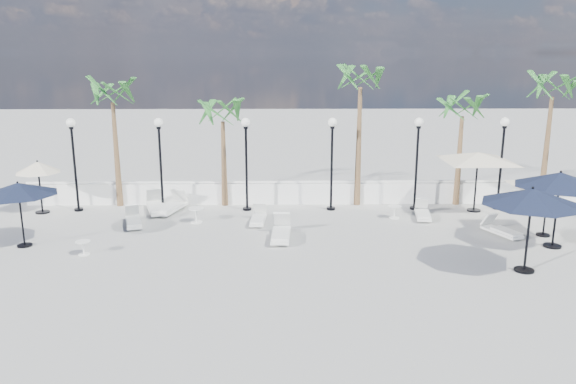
{
  "coord_description": "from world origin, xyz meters",
  "views": [
    {
      "loc": [
        -2.15,
        -16.07,
        6.37
      ],
      "look_at": [
        -1.84,
        3.54,
        1.5
      ],
      "focal_mm": 35.0,
      "sensor_mm": 36.0,
      "label": 1
    }
  ],
  "objects_px": {
    "lounger_4": "(281,232)",
    "parasol_cream_sq_a": "(478,153)",
    "parasol_navy_right": "(532,197)",
    "lounger_7": "(525,205)",
    "lounger_1": "(258,218)",
    "parasol_cream_small": "(38,168)",
    "lounger_6": "(501,230)",
    "lounger_0": "(133,220)",
    "parasol_navy_mid": "(560,180)",
    "lounger_2": "(171,206)",
    "lounger_3": "(157,206)",
    "parasol_navy_left": "(18,189)",
    "parasol_cream_sq_b": "(549,179)",
    "lounger_5": "(423,213)"
  },
  "relations": [
    {
      "from": "lounger_5",
      "to": "parasol_navy_right",
      "type": "height_order",
      "value": "parasol_navy_right"
    },
    {
      "from": "lounger_5",
      "to": "parasol_navy_left",
      "type": "relative_size",
      "value": 0.66
    },
    {
      "from": "lounger_2",
      "to": "lounger_3",
      "type": "xyz_separation_m",
      "value": [
        -0.58,
        0.0,
        0.01
      ]
    },
    {
      "from": "lounger_0",
      "to": "parasol_navy_left",
      "type": "xyz_separation_m",
      "value": [
        -3.11,
        -2.28,
        1.78
      ]
    },
    {
      "from": "lounger_3",
      "to": "lounger_6",
      "type": "relative_size",
      "value": 1.27
    },
    {
      "from": "lounger_0",
      "to": "lounger_2",
      "type": "distance_m",
      "value": 2.13
    },
    {
      "from": "lounger_1",
      "to": "lounger_7",
      "type": "distance_m",
      "value": 11.11
    },
    {
      "from": "parasol_navy_mid",
      "to": "parasol_cream_sq_a",
      "type": "distance_m",
      "value": 4.6
    },
    {
      "from": "lounger_1",
      "to": "lounger_0",
      "type": "bearing_deg",
      "value": -173.35
    },
    {
      "from": "lounger_2",
      "to": "lounger_1",
      "type": "bearing_deg",
      "value": -6.76
    },
    {
      "from": "lounger_1",
      "to": "parasol_cream_small",
      "type": "height_order",
      "value": "parasol_cream_small"
    },
    {
      "from": "lounger_2",
      "to": "lounger_6",
      "type": "distance_m",
      "value": 12.85
    },
    {
      "from": "lounger_0",
      "to": "parasol_cream_small",
      "type": "relative_size",
      "value": 0.8
    },
    {
      "from": "lounger_1",
      "to": "lounger_2",
      "type": "height_order",
      "value": "lounger_2"
    },
    {
      "from": "parasol_navy_mid",
      "to": "parasol_navy_right",
      "type": "bearing_deg",
      "value": -131.15
    },
    {
      "from": "lounger_6",
      "to": "lounger_0",
      "type": "bearing_deg",
      "value": 150.41
    },
    {
      "from": "parasol_cream_small",
      "to": "parasol_cream_sq_a",
      "type": "bearing_deg",
      "value": 0.0
    },
    {
      "from": "lounger_4",
      "to": "parasol_cream_sq_a",
      "type": "height_order",
      "value": "parasol_cream_sq_a"
    },
    {
      "from": "lounger_1",
      "to": "parasol_navy_left",
      "type": "relative_size",
      "value": 0.64
    },
    {
      "from": "lounger_6",
      "to": "parasol_cream_sq_a",
      "type": "xyz_separation_m",
      "value": [
        0.1,
        3.21,
        2.25
      ]
    },
    {
      "from": "lounger_1",
      "to": "parasol_navy_mid",
      "type": "xyz_separation_m",
      "value": [
        10.04,
        -2.88,
        2.11
      ]
    },
    {
      "from": "lounger_1",
      "to": "lounger_6",
      "type": "distance_m",
      "value": 8.93
    },
    {
      "from": "lounger_7",
      "to": "parasol_cream_sq_b",
      "type": "height_order",
      "value": "parasol_cream_sq_b"
    },
    {
      "from": "lounger_3",
      "to": "lounger_5",
      "type": "relative_size",
      "value": 1.27
    },
    {
      "from": "lounger_3",
      "to": "lounger_5",
      "type": "height_order",
      "value": "lounger_3"
    },
    {
      "from": "parasol_cream_sq_b",
      "to": "parasol_cream_small",
      "type": "relative_size",
      "value": 2.06
    },
    {
      "from": "lounger_0",
      "to": "parasol_cream_sq_a",
      "type": "bearing_deg",
      "value": -9.36
    },
    {
      "from": "parasol_navy_mid",
      "to": "parasol_navy_right",
      "type": "height_order",
      "value": "parasol_navy_mid"
    },
    {
      "from": "parasol_navy_left",
      "to": "parasol_navy_right",
      "type": "bearing_deg",
      "value": -8.86
    },
    {
      "from": "lounger_2",
      "to": "parasol_cream_small",
      "type": "bearing_deg",
      "value": -163.02
    },
    {
      "from": "parasol_navy_left",
      "to": "lounger_1",
      "type": "bearing_deg",
      "value": 17.9
    },
    {
      "from": "lounger_7",
      "to": "parasol_cream_small",
      "type": "xyz_separation_m",
      "value": [
        -19.9,
        -0.02,
        1.64
      ]
    },
    {
      "from": "lounger_0",
      "to": "parasol_navy_mid",
      "type": "bearing_deg",
      "value": -27.07
    },
    {
      "from": "lounger_4",
      "to": "lounger_5",
      "type": "height_order",
      "value": "lounger_4"
    },
    {
      "from": "lounger_6",
      "to": "parasol_navy_right",
      "type": "relative_size",
      "value": 0.58
    },
    {
      "from": "parasol_navy_right",
      "to": "lounger_1",
      "type": "bearing_deg",
      "value": 148.39
    },
    {
      "from": "parasol_cream_sq_a",
      "to": "lounger_6",
      "type": "bearing_deg",
      "value": -91.79
    },
    {
      "from": "lounger_0",
      "to": "lounger_7",
      "type": "height_order",
      "value": "lounger_7"
    },
    {
      "from": "lounger_0",
      "to": "lounger_7",
      "type": "relative_size",
      "value": 0.92
    },
    {
      "from": "lounger_1",
      "to": "parasol_navy_mid",
      "type": "bearing_deg",
      "value": -12.4
    },
    {
      "from": "lounger_4",
      "to": "lounger_7",
      "type": "bearing_deg",
      "value": 22.1
    },
    {
      "from": "lounger_4",
      "to": "parasol_navy_left",
      "type": "distance_m",
      "value": 8.9
    },
    {
      "from": "parasol_navy_mid",
      "to": "parasol_navy_right",
      "type": "distance_m",
      "value": 2.85
    },
    {
      "from": "parasol_cream_sq_b",
      "to": "lounger_6",
      "type": "bearing_deg",
      "value": 178.24
    },
    {
      "from": "parasol_cream_sq_b",
      "to": "parasol_cream_small",
      "type": "bearing_deg",
      "value": 170.37
    },
    {
      "from": "lounger_6",
      "to": "parasol_cream_sq_a",
      "type": "relative_size",
      "value": 0.31
    },
    {
      "from": "parasol_navy_right",
      "to": "lounger_7",
      "type": "bearing_deg",
      "value": 66.85
    },
    {
      "from": "lounger_0",
      "to": "lounger_6",
      "type": "height_order",
      "value": "lounger_0"
    },
    {
      "from": "lounger_5",
      "to": "parasol_navy_right",
      "type": "relative_size",
      "value": 0.58
    },
    {
      "from": "lounger_5",
      "to": "lounger_7",
      "type": "xyz_separation_m",
      "value": [
        4.49,
        1.02,
        0.03
      ]
    }
  ]
}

